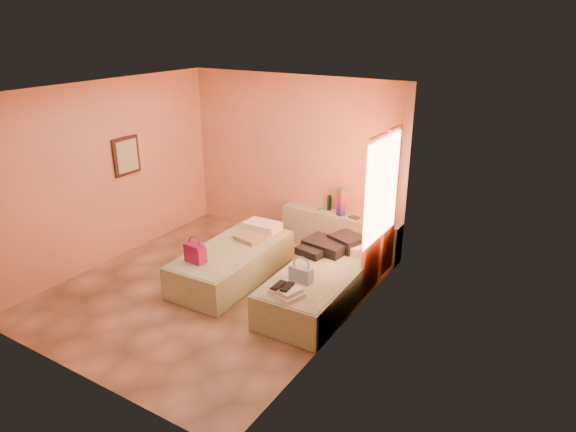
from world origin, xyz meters
The scene contains 16 objects.
ground centered at (0.00, 0.00, 0.00)m, with size 4.50×4.50×0.00m, color tan.
room_walls centered at (0.21, 0.57, 1.79)m, with size 4.02×4.51×2.81m.
headboard_ledge centered at (0.98, 2.10, 0.33)m, with size 2.05×0.30×0.65m, color #AFB695.
bed_left centered at (0.06, 0.40, 0.25)m, with size 0.90×2.00×0.50m, color #ABC19B.
bed_right centered at (1.50, 0.42, 0.25)m, with size 0.90×2.00×0.50m, color #ABC19B.
water_bottle centered at (0.74, 2.17, 0.78)m, with size 0.07×0.07×0.26m, color #143921.
rainbow_box centered at (1.00, 2.06, 0.88)m, with size 0.10×0.10×0.46m, color #9B134E.
small_dish centered at (0.63, 2.08, 0.66)m, with size 0.11×0.11×0.03m, color #4F9170.
green_book centered at (1.25, 2.06, 0.66)m, with size 0.16×0.12×0.03m, color #244327.
flower_vase centered at (1.72, 2.04, 0.78)m, with size 0.19×0.19×0.25m, color silver.
magenta_handbag centered at (-0.09, -0.22, 0.64)m, with size 0.29×0.16×0.27m, color #9B134E.
khaki_garment centered at (0.13, 0.76, 0.53)m, with size 0.39×0.31×0.07m, color tan.
clothes_pile centered at (1.33, 1.04, 0.60)m, with size 0.66×0.66×0.20m, color black.
blue_handbag centered at (1.43, 0.06, 0.60)m, with size 0.30×0.13×0.20m, color #456EA6.
towel_stack centered at (1.47, -0.35, 0.55)m, with size 0.35×0.30×0.10m, color silver.
sandal_pair centered at (1.41, -0.35, 0.61)m, with size 0.18×0.24×0.02m, color black.
Camera 1 is at (4.32, -4.97, 3.66)m, focal length 32.00 mm.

